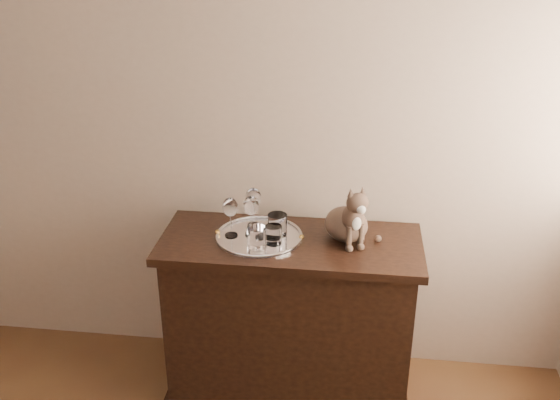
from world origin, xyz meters
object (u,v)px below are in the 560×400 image
Objects in this scene: wine_glass_d at (251,216)px; cat at (347,210)px; tray at (259,237)px; tumbler_c at (277,225)px; sideboard at (290,318)px; wine_glass_c at (231,217)px; wine_glass_b at (253,207)px; tumbler_b at (257,238)px; tumbler_a at (273,235)px.

cat is at bearing 3.89° from wine_glass_d.
tray is at bearing -22.61° from wine_glass_d.
sideboard is at bearing -28.86° from tumbler_c.
wine_glass_c is at bearing -177.85° from tray.
wine_glass_b reaches higher than sideboard.
sideboard is at bearing -1.34° from tray.
wine_glass_b is at bearing 111.53° from tray.
tray is at bearing 92.97° from tumbler_b.
wine_glass_b is 0.99× the size of wine_glass_d.
sideboard is 11.91× the size of tumbler_c.
wine_glass_d is 2.28× the size of tumbler_a.
tumbler_b is 0.97× the size of tumbler_c.
tumbler_b is (-0.07, -0.05, 0.01)m from tumbler_a.
sideboard is 0.59m from wine_glass_c.
tray is 0.10m from tumbler_a.
tumbler_b is (0.05, -0.21, -0.05)m from wine_glass_b.
sideboard is at bearing -6.04° from wine_glass_d.
wine_glass_d is 0.66× the size of cat.
tumbler_c is (0.07, 0.14, 0.00)m from tumbler_b.
wine_glass_b reaches higher than tumbler_b.
tumbler_b is 0.15m from tumbler_c.
tumbler_b is (0.01, -0.10, 0.05)m from tray.
cat is at bearing 20.92° from tumbler_b.
cat is (0.25, 0.05, 0.57)m from sideboard.
wine_glass_b is 1.91× the size of tumbler_c.
tray is 0.12m from tumbler_b.
tumbler_b reaches higher than tray.
wine_glass_b is (-0.19, 0.11, 0.53)m from sideboard.
wine_glass_c is 1.94× the size of tumbler_b.
tray is 0.42m from cat.
cat is at bearing 11.03° from sideboard.
sideboard is 0.49m from tumbler_c.
wine_glass_d reaches higher than wine_glass_b.
sideboard is at bearing 35.74° from tumbler_b.
tumbler_a is (0.12, -0.16, -0.05)m from wine_glass_b.
sideboard is 0.51m from tumbler_b.
tray is 2.06× the size of wine_glass_d.
sideboard is 14.04× the size of tumbler_a.
wine_glass_b is at bearing 148.82° from sideboard.
wine_glass_d is 0.14m from tumbler_a.
tray is 4.68× the size of tumbler_a.
cat reaches higher than wine_glass_c.
tray is 0.16m from wine_glass_c.
wine_glass_c reaches higher than sideboard.
wine_glass_d is 0.13m from tumbler_c.
wine_glass_b is 1.97× the size of tumbler_b.
wine_glass_d is 1.93× the size of tumbler_c.
tumbler_b is (0.14, -0.10, -0.05)m from wine_glass_c.
tray is at bearing 2.15° from wine_glass_c.
cat is (0.44, -0.06, 0.04)m from wine_glass_b.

